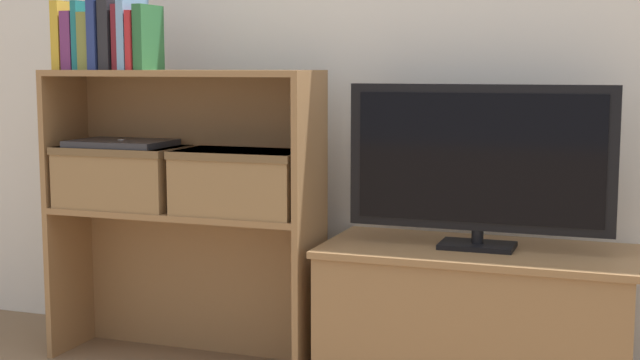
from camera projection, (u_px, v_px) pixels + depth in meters
name	position (u px, v px, depth m)	size (l,w,h in m)	color
tv_stand	(476.00, 318.00, 2.68)	(0.92, 0.45, 0.43)	olive
tv	(479.00, 161.00, 2.62)	(0.78, 0.14, 0.49)	black
bookshelf_lower_tier	(193.00, 264.00, 2.97)	(0.90, 0.27, 0.51)	olive
bookshelf_upper_tier	(190.00, 121.00, 2.90)	(0.90, 0.27, 0.45)	olive
book_mustard	(66.00, 36.00, 2.92)	(0.03, 0.13, 0.22)	gold
book_plum	(76.00, 41.00, 2.91)	(0.04, 0.13, 0.19)	#6B2D66
book_teal	(85.00, 36.00, 2.90)	(0.02, 0.12, 0.22)	#1E7075
book_olive	(94.00, 41.00, 2.89)	(0.04, 0.14, 0.18)	olive
book_navy	(104.00, 35.00, 2.87)	(0.03, 0.15, 0.22)	navy
book_charcoal	(115.00, 33.00, 2.86)	(0.04, 0.14, 0.23)	#232328
book_maroon	(125.00, 38.00, 2.85)	(0.02, 0.13, 0.21)	maroon
book_skyblue	(133.00, 32.00, 2.83)	(0.03, 0.16, 0.24)	#709ECC
book_crimson	(140.00, 41.00, 2.83)	(0.02, 0.16, 0.18)	#B22328
book_forest	(148.00, 38.00, 2.82)	(0.03, 0.14, 0.20)	#286638
storage_basket_left	(122.00, 173.00, 2.93)	(0.41, 0.24, 0.20)	#937047
storage_basket_right	(241.00, 179.00, 2.79)	(0.41, 0.24, 0.20)	#937047
laptop	(122.00, 143.00, 2.92)	(0.32, 0.22, 0.02)	#2D2D33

